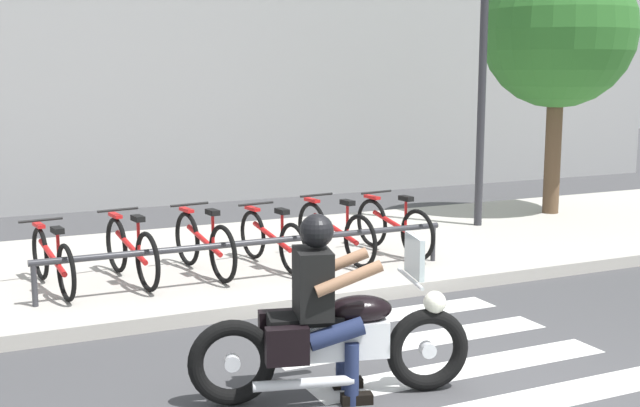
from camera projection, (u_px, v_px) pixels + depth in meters
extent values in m
cube|color=#B7B2A8|center=(253.00, 259.00, 10.65)|extent=(24.00, 4.40, 0.15)
cube|color=white|center=(524.00, 403.00, 6.24)|extent=(2.80, 0.40, 0.01)
cube|color=white|center=(463.00, 368.00, 6.96)|extent=(2.80, 0.40, 0.01)
cube|color=white|center=(414.00, 341.00, 7.67)|extent=(2.80, 0.40, 0.01)
cube|color=white|center=(373.00, 317.00, 8.39)|extent=(2.80, 0.40, 0.01)
torus|color=black|center=(428.00, 350.00, 6.45)|extent=(0.68, 0.28, 0.67)
cylinder|color=silver|center=(428.00, 350.00, 6.45)|extent=(0.14, 0.13, 0.12)
torus|color=black|center=(232.00, 363.00, 6.16)|extent=(0.68, 0.28, 0.67)
cylinder|color=silver|center=(232.00, 363.00, 6.16)|extent=(0.14, 0.13, 0.12)
cube|color=silver|center=(332.00, 339.00, 6.28)|extent=(0.89, 0.48, 0.28)
ellipsoid|color=black|center=(359.00, 310.00, 6.29)|extent=(0.57, 0.40, 0.22)
cube|color=black|center=(305.00, 321.00, 6.22)|extent=(0.61, 0.41, 0.10)
cube|color=black|center=(279.00, 328.00, 6.42)|extent=(0.34, 0.19, 0.28)
cube|color=black|center=(287.00, 346.00, 5.99)|extent=(0.34, 0.19, 0.28)
cylinder|color=silver|center=(410.00, 279.00, 6.32)|extent=(0.18, 0.61, 0.03)
sphere|color=white|center=(435.00, 302.00, 6.39)|extent=(0.18, 0.18, 0.18)
cube|color=silver|center=(414.00, 256.00, 6.30)|extent=(0.14, 0.40, 0.32)
cylinder|color=silver|center=(304.00, 383.00, 6.11)|extent=(0.76, 0.27, 0.08)
cube|color=black|center=(313.00, 283.00, 6.18)|extent=(0.35, 0.45, 0.52)
sphere|color=black|center=(317.00, 231.00, 6.12)|extent=(0.26, 0.26, 0.26)
cylinder|color=#9E7051|center=(337.00, 265.00, 6.43)|extent=(0.53, 0.21, 0.26)
cylinder|color=#9E7051|center=(349.00, 279.00, 6.00)|extent=(0.53, 0.21, 0.26)
cylinder|color=#1E284C|center=(328.00, 321.00, 6.42)|extent=(0.46, 0.24, 0.24)
cylinder|color=#1E284C|center=(343.00, 359.00, 6.50)|extent=(0.11, 0.11, 0.49)
cube|color=black|center=(347.00, 383.00, 6.54)|extent=(0.26, 0.16, 0.08)
cylinder|color=#1E284C|center=(336.00, 334.00, 6.11)|extent=(0.46, 0.24, 0.24)
cylinder|color=#1E284C|center=(352.00, 374.00, 6.19)|extent=(0.11, 0.11, 0.49)
cube|color=black|center=(357.00, 399.00, 6.23)|extent=(0.26, 0.16, 0.08)
torus|color=black|center=(40.00, 254.00, 9.25)|extent=(0.13, 0.61, 0.61)
torus|color=black|center=(66.00, 273.00, 8.38)|extent=(0.13, 0.61, 0.61)
cylinder|color=red|center=(52.00, 257.00, 8.81)|extent=(0.18, 0.93, 0.25)
cylinder|color=red|center=(58.00, 248.00, 8.57)|extent=(0.04, 0.04, 0.37)
cube|color=black|center=(57.00, 230.00, 8.54)|extent=(0.13, 0.21, 0.06)
cylinder|color=black|center=(41.00, 220.00, 9.10)|extent=(0.48, 0.09, 0.03)
cube|color=red|center=(39.00, 225.00, 9.20)|extent=(0.12, 0.29, 0.04)
torus|color=black|center=(117.00, 245.00, 9.59)|extent=(0.14, 0.66, 0.66)
torus|color=black|center=(148.00, 262.00, 8.75)|extent=(0.14, 0.66, 0.66)
cylinder|color=red|center=(131.00, 247.00, 9.16)|extent=(0.18, 0.90, 0.25)
cylinder|color=red|center=(139.00, 236.00, 8.92)|extent=(0.04, 0.04, 0.40)
cube|color=black|center=(138.00, 218.00, 8.89)|extent=(0.13, 0.21, 0.06)
cylinder|color=black|center=(118.00, 210.00, 9.43)|extent=(0.48, 0.09, 0.03)
cube|color=red|center=(115.00, 215.00, 9.53)|extent=(0.12, 0.29, 0.04)
torus|color=black|center=(187.00, 239.00, 9.93)|extent=(0.14, 0.66, 0.66)
torus|color=black|center=(223.00, 254.00, 9.11)|extent=(0.14, 0.66, 0.66)
cylinder|color=red|center=(204.00, 240.00, 9.51)|extent=(0.18, 0.88, 0.24)
cylinder|color=red|center=(213.00, 230.00, 9.28)|extent=(0.04, 0.04, 0.40)
cube|color=black|center=(213.00, 212.00, 9.25)|extent=(0.13, 0.21, 0.06)
cylinder|color=black|center=(190.00, 204.00, 9.78)|extent=(0.48, 0.09, 0.03)
cube|color=red|center=(186.00, 210.00, 9.87)|extent=(0.12, 0.29, 0.04)
torus|color=black|center=(253.00, 235.00, 10.29)|extent=(0.13, 0.62, 0.62)
torus|color=black|center=(293.00, 249.00, 9.47)|extent=(0.13, 0.62, 0.62)
cylinder|color=red|center=(272.00, 236.00, 9.87)|extent=(0.18, 0.89, 0.24)
cylinder|color=red|center=(282.00, 227.00, 9.64)|extent=(0.04, 0.04, 0.38)
cube|color=black|center=(282.00, 211.00, 9.61)|extent=(0.13, 0.21, 0.06)
cylinder|color=black|center=(256.00, 204.00, 10.14)|extent=(0.48, 0.09, 0.03)
cube|color=red|center=(252.00, 209.00, 10.24)|extent=(0.12, 0.29, 0.04)
torus|color=black|center=(312.00, 227.00, 10.68)|extent=(0.14, 0.66, 0.66)
torus|color=black|center=(360.00, 242.00, 9.78)|extent=(0.14, 0.66, 0.66)
cylinder|color=red|center=(335.00, 229.00, 10.22)|extent=(0.19, 0.97, 0.26)
cylinder|color=red|center=(347.00, 219.00, 9.97)|extent=(0.04, 0.04, 0.40)
cube|color=black|center=(347.00, 202.00, 9.94)|extent=(0.13, 0.21, 0.06)
cylinder|color=black|center=(316.00, 195.00, 10.52)|extent=(0.48, 0.09, 0.03)
cube|color=red|center=(312.00, 200.00, 10.63)|extent=(0.12, 0.29, 0.04)
torus|color=black|center=(372.00, 223.00, 10.99)|extent=(0.14, 0.65, 0.65)
torus|color=black|center=(418.00, 235.00, 10.18)|extent=(0.14, 0.65, 0.65)
cylinder|color=red|center=(394.00, 224.00, 10.58)|extent=(0.17, 0.86, 0.24)
cylinder|color=red|center=(406.00, 214.00, 10.35)|extent=(0.04, 0.04, 0.40)
cube|color=black|center=(406.00, 198.00, 10.32)|extent=(0.13, 0.21, 0.06)
cylinder|color=black|center=(376.00, 192.00, 10.84)|extent=(0.48, 0.09, 0.03)
cube|color=red|center=(372.00, 197.00, 10.93)|extent=(0.12, 0.29, 0.04)
cylinder|color=#333338|center=(255.00, 242.00, 9.19)|extent=(4.85, 0.07, 0.07)
cylinder|color=#333338|center=(34.00, 285.00, 8.24)|extent=(0.06, 0.06, 0.45)
cylinder|color=#333338|center=(433.00, 243.00, 10.22)|extent=(0.06, 0.06, 0.45)
cylinder|color=#2D2D33|center=(482.00, 97.00, 12.28)|extent=(0.12, 0.12, 4.24)
cylinder|color=brown|center=(553.00, 154.00, 13.54)|extent=(0.27, 0.27, 2.27)
sphere|color=#2D6B28|center=(558.00, 31.00, 13.21)|extent=(2.50, 2.50, 2.50)
cube|color=#989898|center=(144.00, 26.00, 15.23)|extent=(24.00, 1.20, 6.65)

